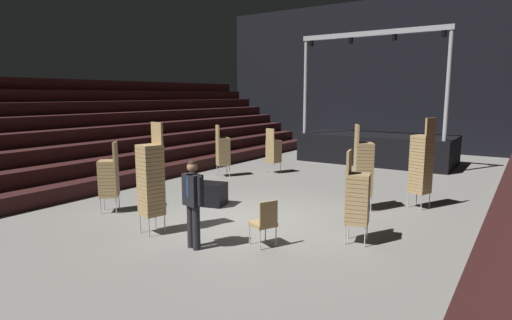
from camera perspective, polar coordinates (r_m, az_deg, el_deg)
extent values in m
cube|color=slate|center=(10.21, -1.75, -8.25)|extent=(22.00, 30.00, 0.10)
cube|color=black|center=(23.66, 20.12, 10.91)|extent=(22.00, 0.30, 8.00)
cube|color=black|center=(14.47, -17.03, -2.39)|extent=(0.75, 24.00, 0.45)
cube|color=black|center=(14.97, -18.93, -0.36)|extent=(0.75, 24.00, 0.45)
cube|color=black|center=(15.51, -20.71, 1.54)|extent=(0.75, 24.00, 0.45)
cube|color=black|center=(16.08, -22.37, 3.30)|extent=(0.75, 24.00, 0.45)
cube|color=black|center=(16.67, -23.92, 4.93)|extent=(0.75, 24.00, 0.45)
cube|color=black|center=(17.29, -25.36, 6.45)|extent=(0.75, 24.00, 0.45)
cube|color=black|center=(17.92, -26.71, 7.86)|extent=(0.75, 24.00, 0.45)
cube|color=black|center=(18.58, -27.98, 9.17)|extent=(0.75, 24.00, 0.45)
cube|color=black|center=(9.37, 30.72, -9.38)|extent=(0.75, 24.00, 0.45)
cube|color=black|center=(19.18, 16.20, 1.55)|extent=(6.36, 3.02, 1.24)
cylinder|color=#9EA0A8|center=(18.97, 6.79, 9.92)|extent=(0.16, 0.16, 4.15)
cylinder|color=#9EA0A8|center=(17.14, 24.79, 9.28)|extent=(0.16, 0.16, 4.15)
cube|color=#9EA0A8|center=(18.00, 15.62, 16.34)|extent=(6.06, 0.20, 0.20)
cylinder|color=black|center=(18.99, 7.60, 15.51)|extent=(0.18, 0.18, 0.22)
cylinder|color=black|center=(18.27, 12.83, 15.63)|extent=(0.18, 0.18, 0.22)
cylinder|color=black|center=(17.71, 18.44, 15.62)|extent=(0.18, 0.18, 0.22)
cylinder|color=black|center=(17.32, 24.36, 15.46)|extent=(0.18, 0.18, 0.22)
cylinder|color=black|center=(8.20, -8.17, -9.19)|extent=(0.15, 0.15, 0.86)
cylinder|color=black|center=(8.34, -8.89, -8.89)|extent=(0.15, 0.15, 0.86)
cube|color=silver|center=(8.04, -9.01, -4.13)|extent=(0.20, 0.14, 0.61)
cube|color=black|center=(8.07, -8.65, -4.06)|extent=(0.44, 0.31, 0.61)
cube|color=navy|center=(7.99, -9.35, -3.67)|extent=(0.06, 0.02, 0.39)
cylinder|color=black|center=(7.88, -7.68, -4.27)|extent=(0.12, 0.12, 0.56)
cylinder|color=black|center=(8.26, -9.59, -3.70)|extent=(0.12, 0.12, 0.56)
sphere|color=#936B4C|center=(7.98, -8.73, -0.95)|extent=(0.20, 0.20, 0.20)
sphere|color=black|center=(7.97, -8.74, -0.55)|extent=(0.16, 0.16, 0.16)
cylinder|color=#B2B5BA|center=(11.84, 20.11, -5.13)|extent=(0.02, 0.02, 0.40)
cylinder|color=#B2B5BA|center=(12.15, 21.10, -4.84)|extent=(0.02, 0.02, 0.40)
cylinder|color=#B2B5BA|center=(11.65, 21.67, -5.46)|extent=(0.02, 0.02, 0.40)
cylinder|color=#B2B5BA|center=(11.96, 22.64, -5.14)|extent=(0.02, 0.02, 0.40)
cube|color=#A38456|center=(11.85, 21.45, -4.00)|extent=(0.56, 0.56, 0.08)
cube|color=#A38456|center=(11.83, 21.47, -3.60)|extent=(0.56, 0.56, 0.08)
cube|color=#A38456|center=(11.81, 21.50, -3.20)|extent=(0.56, 0.56, 0.08)
cube|color=#A38456|center=(11.79, 21.52, -2.79)|extent=(0.56, 0.56, 0.08)
cube|color=#A38456|center=(11.78, 21.54, -2.39)|extent=(0.56, 0.56, 0.08)
cube|color=#A38456|center=(11.76, 21.57, -1.98)|extent=(0.56, 0.56, 0.08)
cube|color=#A38456|center=(11.75, 21.59, -1.57)|extent=(0.56, 0.56, 0.08)
cube|color=#A38456|center=(11.73, 21.61, -1.17)|extent=(0.56, 0.56, 0.08)
cube|color=#A38456|center=(11.72, 21.64, -0.76)|extent=(0.56, 0.56, 0.08)
cube|color=#A38456|center=(11.71, 21.66, -0.35)|extent=(0.56, 0.56, 0.08)
cube|color=#A38456|center=(11.69, 21.68, 0.06)|extent=(0.56, 0.56, 0.08)
cube|color=#A38456|center=(11.68, 21.71, 0.48)|extent=(0.56, 0.56, 0.08)
cube|color=#A38456|center=(11.67, 21.73, 0.89)|extent=(0.56, 0.56, 0.08)
cube|color=#A38456|center=(11.66, 21.76, 1.30)|extent=(0.56, 0.56, 0.08)
cube|color=#A38456|center=(11.65, 21.78, 1.72)|extent=(0.56, 0.56, 0.08)
cube|color=#A38456|center=(11.64, 21.81, 2.13)|extent=(0.56, 0.56, 0.08)
cube|color=#A38456|center=(11.63, 21.83, 2.55)|extent=(0.56, 0.56, 0.08)
cube|color=#A38456|center=(11.62, 21.85, 2.96)|extent=(0.56, 0.56, 0.08)
cube|color=#A38456|center=(11.50, 22.76, 4.22)|extent=(0.19, 0.40, 0.46)
cylinder|color=#B2B5BA|center=(11.19, -20.51, -5.96)|extent=(0.02, 0.02, 0.40)
cylinder|color=#B2B5BA|center=(11.55, -20.08, -5.48)|extent=(0.02, 0.02, 0.40)
cylinder|color=#B2B5BA|center=(11.11, -18.59, -5.96)|extent=(0.02, 0.02, 0.40)
cylinder|color=#B2B5BA|center=(11.47, -18.22, -5.48)|extent=(0.02, 0.02, 0.40)
cube|color=#A38456|center=(11.27, -19.41, -4.53)|extent=(0.62, 0.62, 0.08)
cube|color=#A38456|center=(11.25, -19.44, -4.10)|extent=(0.62, 0.62, 0.08)
cube|color=#A38456|center=(11.24, -19.46, -3.68)|extent=(0.62, 0.62, 0.08)
cube|color=#A38456|center=(11.22, -19.48, -3.26)|extent=(0.62, 0.62, 0.08)
cube|color=#A38456|center=(11.20, -19.50, -2.83)|extent=(0.62, 0.62, 0.08)
cube|color=#A38456|center=(11.19, -19.53, -2.41)|extent=(0.62, 0.62, 0.08)
cube|color=#A38456|center=(11.17, -19.55, -1.98)|extent=(0.62, 0.62, 0.08)
cube|color=#A38456|center=(11.16, -19.57, -1.55)|extent=(0.62, 0.62, 0.08)
cube|color=#A38456|center=(11.14, -19.60, -1.12)|extent=(0.62, 0.62, 0.08)
cube|color=#A38456|center=(11.13, -19.62, -0.69)|extent=(0.62, 0.62, 0.08)
cube|color=#A38456|center=(11.11, -19.64, -0.26)|extent=(0.62, 0.62, 0.08)
cube|color=#A38456|center=(11.04, -18.73, 1.16)|extent=(0.30, 0.34, 0.46)
cylinder|color=#B2B5BA|center=(11.44, 15.06, -5.38)|extent=(0.02, 0.02, 0.40)
cylinder|color=#B2B5BA|center=(11.08, 15.44, -5.86)|extent=(0.02, 0.02, 0.40)
cylinder|color=#B2B5BA|center=(11.37, 13.18, -5.39)|extent=(0.02, 0.02, 0.40)
cylinder|color=#B2B5BA|center=(11.01, 13.50, -5.88)|extent=(0.02, 0.02, 0.40)
cube|color=#A38456|center=(11.16, 14.34, -4.42)|extent=(0.60, 0.60, 0.08)
cube|color=#A38456|center=(11.14, 14.36, -4.00)|extent=(0.60, 0.60, 0.08)
cube|color=#A38456|center=(11.13, 14.38, -3.57)|extent=(0.60, 0.60, 0.08)
cube|color=#A38456|center=(11.11, 14.39, -3.14)|extent=(0.60, 0.60, 0.08)
cube|color=#A38456|center=(11.09, 14.41, -2.71)|extent=(0.60, 0.60, 0.08)
cube|color=#A38456|center=(11.07, 14.43, -2.28)|extent=(0.60, 0.60, 0.08)
cube|color=#A38456|center=(11.06, 14.45, -1.85)|extent=(0.60, 0.60, 0.08)
cube|color=#A38456|center=(11.04, 14.46, -1.42)|extent=(0.60, 0.60, 0.08)
cube|color=#A38456|center=(11.03, 14.48, -0.98)|extent=(0.60, 0.60, 0.08)
cube|color=#A38456|center=(11.01, 14.50, -0.55)|extent=(0.60, 0.60, 0.08)
cube|color=#A38456|center=(11.00, 14.51, -0.11)|extent=(0.60, 0.60, 0.08)
cube|color=#A38456|center=(10.99, 14.53, 0.33)|extent=(0.60, 0.60, 0.08)
cube|color=#A38456|center=(10.98, 14.55, 0.77)|extent=(0.60, 0.60, 0.08)
cube|color=#A38456|center=(10.97, 14.57, 1.21)|extent=(0.60, 0.60, 0.08)
cube|color=#A38456|center=(10.95, 14.58, 1.65)|extent=(0.60, 0.60, 0.08)
cube|color=#A38456|center=(10.94, 14.60, 2.09)|extent=(0.60, 0.60, 0.08)
cube|color=#A38456|center=(10.88, 13.65, 3.53)|extent=(0.24, 0.38, 0.46)
cylinder|color=#B2B5BA|center=(9.15, -14.44, -8.96)|extent=(0.02, 0.02, 0.40)
cylinder|color=#B2B5BA|center=(9.47, -15.57, -8.39)|extent=(0.02, 0.02, 0.40)
cylinder|color=#B2B5BA|center=(9.33, -12.38, -8.53)|extent=(0.02, 0.02, 0.40)
cylinder|color=#B2B5BA|center=(9.65, -13.57, -7.99)|extent=(0.02, 0.02, 0.40)
cube|color=#A38456|center=(9.33, -14.05, -7.04)|extent=(0.53, 0.53, 0.08)
cube|color=#A38456|center=(9.31, -14.07, -6.54)|extent=(0.53, 0.53, 0.08)
cube|color=#A38456|center=(9.29, -14.09, -6.03)|extent=(0.53, 0.53, 0.08)
cube|color=#A38456|center=(9.27, -14.11, -5.52)|extent=(0.53, 0.53, 0.08)
cube|color=#A38456|center=(9.25, -14.13, -5.01)|extent=(0.53, 0.53, 0.08)
cube|color=#A38456|center=(9.23, -14.15, -4.50)|extent=(0.53, 0.53, 0.08)
cube|color=#A38456|center=(9.21, -14.17, -3.99)|extent=(0.53, 0.53, 0.08)
cube|color=#A38456|center=(9.19, -14.19, -3.47)|extent=(0.53, 0.53, 0.08)
cube|color=#A38456|center=(9.17, -14.21, -2.95)|extent=(0.53, 0.53, 0.08)
cube|color=#A38456|center=(9.15, -14.23, -2.43)|extent=(0.53, 0.53, 0.08)
cube|color=#A38456|center=(9.14, -14.25, -1.91)|extent=(0.53, 0.53, 0.08)
cube|color=#A38456|center=(9.12, -14.27, -1.38)|extent=(0.53, 0.53, 0.08)
cube|color=#A38456|center=(9.11, -14.29, -0.86)|extent=(0.53, 0.53, 0.08)
cube|color=#A38456|center=(9.09, -14.31, -0.33)|extent=(0.53, 0.53, 0.08)
cube|color=#A38456|center=(9.08, -14.33, 0.20)|extent=(0.53, 0.53, 0.08)
cube|color=#A38456|center=(9.07, -14.35, 0.73)|extent=(0.53, 0.53, 0.08)
cube|color=#A38456|center=(9.06, -14.37, 1.26)|extent=(0.53, 0.53, 0.08)
cube|color=#A38456|center=(9.05, -14.39, 1.80)|extent=(0.53, 0.53, 0.08)
cube|color=#A38456|center=(9.12, -13.39, 3.61)|extent=(0.41, 0.14, 0.46)
cylinder|color=#B2B5BA|center=(16.25, 2.39, -0.87)|extent=(0.02, 0.02, 0.40)
cylinder|color=#B2B5BA|center=(16.00, 3.38, -1.04)|extent=(0.02, 0.02, 0.40)
cylinder|color=#B2B5BA|center=(15.98, 1.46, -1.04)|extent=(0.02, 0.02, 0.40)
cylinder|color=#B2B5BA|center=(15.72, 2.45, -1.21)|extent=(0.02, 0.02, 0.40)
cube|color=#A38456|center=(15.95, 2.42, -0.18)|extent=(0.52, 0.52, 0.08)
cube|color=#A38456|center=(15.93, 2.43, 0.12)|extent=(0.52, 0.52, 0.08)
cube|color=#A38456|center=(15.92, 2.43, 0.42)|extent=(0.52, 0.52, 0.08)
cube|color=#A38456|center=(15.91, 2.43, 0.73)|extent=(0.52, 0.52, 0.08)
cube|color=#A38456|center=(15.90, 2.43, 1.03)|extent=(0.52, 0.52, 0.08)
cube|color=#A38456|center=(15.88, 2.43, 1.33)|extent=(0.52, 0.52, 0.08)
cube|color=#A38456|center=(15.87, 2.44, 1.64)|extent=(0.52, 0.52, 0.08)
cube|color=#A38456|center=(15.86, 2.44, 1.94)|extent=(0.52, 0.52, 0.08)
cube|color=#A38456|center=(15.85, 2.44, 2.25)|extent=(0.52, 0.52, 0.08)
cube|color=#A38456|center=(15.84, 2.44, 2.55)|extent=(0.52, 0.52, 0.08)
cube|color=#A38456|center=(15.67, 1.96, 3.49)|extent=(0.41, 0.13, 0.46)
cylinder|color=#B2B5BA|center=(15.59, -4.01, -1.31)|extent=(0.02, 0.02, 0.40)
cylinder|color=#B2B5BA|center=(15.23, -3.63, -1.55)|extent=(0.02, 0.02, 0.40)
cylinder|color=#B2B5BA|center=(15.50, -5.36, -1.39)|extent=(0.02, 0.02, 0.40)
cylinder|color=#B2B5BA|center=(15.13, -5.01, -1.63)|extent=(0.02, 0.02, 0.40)
cube|color=#A38456|center=(15.32, -4.51, -0.58)|extent=(0.62, 0.62, 0.08)
cube|color=#A38456|center=(15.30, -4.52, -0.26)|extent=(0.62, 0.62, 0.08)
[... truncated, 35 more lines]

